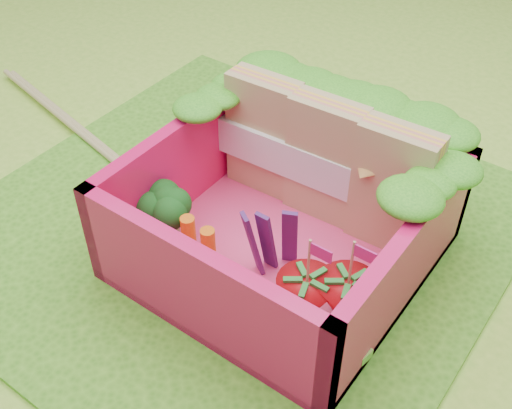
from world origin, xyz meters
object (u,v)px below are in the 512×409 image
object	(u,v)px
bento_box	(284,214)
sandwich_stack	(326,161)
broccoli	(165,206)
strawberry_left	(306,301)
chopsticks	(99,146)
strawberry_right	(346,303)

from	to	relation	value
bento_box	sandwich_stack	size ratio (longest dim) A/B	1.09
bento_box	broccoli	world-z (taller)	bento_box
bento_box	strawberry_left	xyz separation A→B (m)	(0.33, -0.32, -0.09)
sandwich_stack	chopsticks	bearing A→B (deg)	-168.88
bento_box	strawberry_left	world-z (taller)	same
strawberry_right	chopsticks	size ratio (longest dim) A/B	0.22
bento_box	broccoli	distance (m)	0.58
strawberry_left	sandwich_stack	bearing A→B (deg)	115.99
strawberry_left	bento_box	bearing A→B (deg)	136.32
bento_box	broccoli	bearing A→B (deg)	-153.12
sandwich_stack	strawberry_right	world-z (taller)	sandwich_stack
strawberry_left	strawberry_right	world-z (taller)	strawberry_right
sandwich_stack	broccoli	bearing A→B (deg)	-130.39
strawberry_left	chopsticks	xyz separation A→B (m)	(-1.71, 0.39, -0.17)
bento_box	strawberry_left	distance (m)	0.47
bento_box	sandwich_stack	world-z (taller)	sandwich_stack
bento_box	strawberry_right	distance (m)	0.53
strawberry_left	strawberry_right	bearing A→B (deg)	31.44
broccoli	strawberry_right	size ratio (longest dim) A/B	0.63
broccoli	strawberry_right	bearing A→B (deg)	2.07
chopsticks	bento_box	bearing A→B (deg)	-3.30
broccoli	strawberry_right	world-z (taller)	strawberry_right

